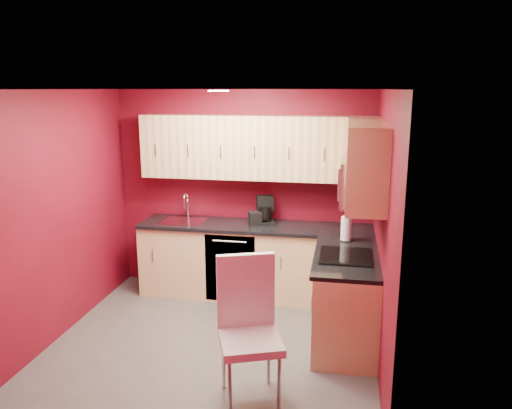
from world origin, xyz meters
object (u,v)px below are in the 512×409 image
(dining_chair, at_px, (250,333))
(napkin_holder, at_px, (255,218))
(paper_towel, at_px, (346,229))
(microwave, at_px, (361,181))
(sink, at_px, (184,218))
(coffee_maker, at_px, (266,210))

(dining_chair, bearing_deg, napkin_holder, 78.96)
(napkin_holder, bearing_deg, dining_chair, -80.64)
(napkin_holder, xyz_separation_m, paper_towel, (1.08, -0.46, 0.05))
(microwave, xyz_separation_m, napkin_holder, (-1.20, 0.99, -0.67))
(sink, bearing_deg, microwave, -25.60)
(dining_chair, bearing_deg, sink, 100.09)
(coffee_maker, xyz_separation_m, napkin_holder, (-0.12, -0.09, -0.09))
(microwave, height_order, dining_chair, microwave)
(microwave, relative_size, dining_chair, 0.64)
(sink, xyz_separation_m, paper_towel, (1.98, -0.47, 0.10))
(coffee_maker, bearing_deg, sink, 165.06)
(paper_towel, bearing_deg, dining_chair, -113.93)
(coffee_maker, bearing_deg, dining_chair, -103.21)
(coffee_maker, xyz_separation_m, dining_chair, (0.23, -2.19, -0.48))
(sink, relative_size, napkin_holder, 3.31)
(microwave, bearing_deg, napkin_holder, 140.27)
(sink, height_order, napkin_holder, sink)
(paper_towel, relative_size, dining_chair, 0.22)
(sink, bearing_deg, dining_chair, -59.51)
(microwave, distance_m, napkin_holder, 1.69)
(napkin_holder, height_order, dining_chair, dining_chair)
(microwave, relative_size, napkin_holder, 4.84)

